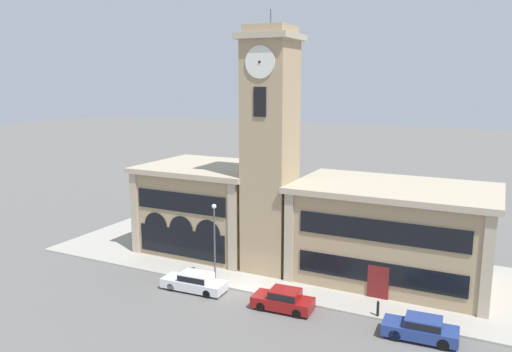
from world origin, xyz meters
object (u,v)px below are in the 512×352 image
Objects in this scene: parked_car_near at (195,281)px; street_lamp at (214,231)px; parked_car_far at (421,328)px; parked_car_mid at (284,299)px; bollard at (378,309)px.

street_lamp is at bearing -107.22° from parked_car_near.
street_lamp is at bearing -10.68° from parked_car_far.
parked_car_far is (9.00, 0.00, -0.01)m from parked_car_mid.
parked_car_near is at bearing -3.15° from parked_car_mid.
street_lamp is 13.16m from bollard.
parked_car_far is at bearing -7.54° from street_lamp.
parked_car_mid is at bearing 176.85° from parked_car_near.
street_lamp is at bearing 178.08° from bollard.
parked_car_far is at bearing 176.86° from parked_car_mid.
parked_car_near is 16.18m from parked_car_far.
bollard is at bearing -167.85° from parked_car_mid.
parked_car_near is 13.32m from bollard.
parked_car_far is 3.40m from bollard.
parked_car_far is 0.74× the size of street_lamp.
street_lamp is at bearing -20.42° from parked_car_mid.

